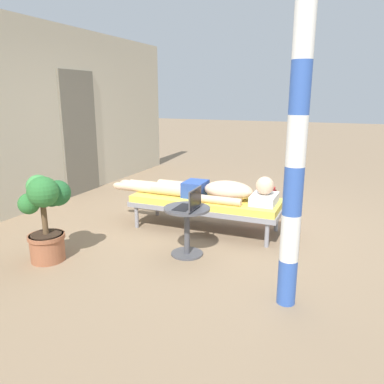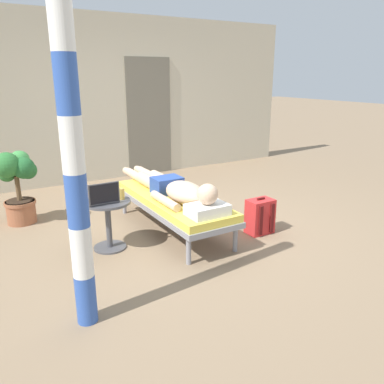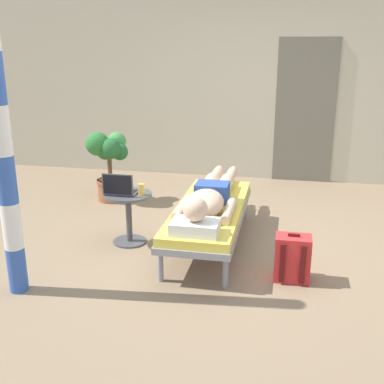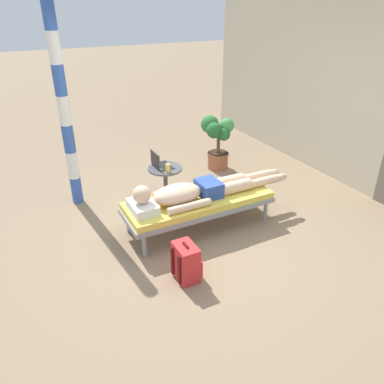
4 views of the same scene
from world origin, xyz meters
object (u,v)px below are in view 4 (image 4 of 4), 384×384
(side_table, at_px, (165,179))
(drink_glass, at_px, (168,168))
(laptop, at_px, (160,163))
(person_reclining, at_px, (195,191))
(backpack, at_px, (186,262))
(lounge_chair, at_px, (199,203))
(potted_plant, at_px, (217,139))
(porch_post, at_px, (64,110))

(side_table, bearing_deg, drink_glass, -8.48)
(side_table, relative_size, laptop, 1.69)
(side_table, bearing_deg, laptop, -139.48)
(side_table, height_order, laptop, laptop)
(person_reclining, relative_size, backpack, 5.12)
(lounge_chair, bearing_deg, laptop, -170.39)
(potted_plant, bearing_deg, porch_post, -87.32)
(lounge_chair, relative_size, side_table, 3.58)
(potted_plant, bearing_deg, person_reclining, -38.67)
(side_table, distance_m, porch_post, 1.60)
(drink_glass, distance_m, porch_post, 1.52)
(laptop, xyz_separation_m, backpack, (1.69, -0.43, -0.39))
(person_reclining, xyz_separation_m, porch_post, (-1.38, -1.18, 0.81))
(drink_glass, bearing_deg, backpack, -17.35)
(person_reclining, distance_m, side_table, 0.83)
(person_reclining, distance_m, backpack, 1.02)
(person_reclining, height_order, side_table, person_reclining)
(laptop, height_order, porch_post, porch_post)
(potted_plant, xyz_separation_m, porch_post, (0.11, -2.37, 0.80))
(porch_post, bearing_deg, person_reclining, 40.45)
(laptop, relative_size, potted_plant, 0.34)
(drink_glass, bearing_deg, potted_plant, 123.41)
(drink_glass, xyz_separation_m, porch_post, (-0.72, -1.11, 0.74))
(lounge_chair, height_order, person_reclining, person_reclining)
(drink_glass, relative_size, backpack, 0.27)
(laptop, height_order, potted_plant, potted_plant)
(lounge_chair, height_order, porch_post, porch_post)
(laptop, bearing_deg, drink_glass, 7.84)
(drink_glass, distance_m, backpack, 1.59)
(backpack, xyz_separation_m, porch_post, (-2.20, -0.65, 1.13))
(side_table, distance_m, potted_plant, 1.42)
(potted_plant, bearing_deg, laptop, -64.27)
(person_reclining, distance_m, porch_post, 1.99)
(backpack, bearing_deg, person_reclining, 147.08)
(backpack, bearing_deg, side_table, 163.44)
(porch_post, bearing_deg, drink_glass, 56.98)
(porch_post, bearing_deg, backpack, 16.42)
(laptop, distance_m, drink_glass, 0.21)
(drink_glass, bearing_deg, laptop, -172.16)
(drink_glass, relative_size, potted_plant, 0.13)
(laptop, xyz_separation_m, potted_plant, (-0.62, 1.29, -0.05))
(lounge_chair, distance_m, laptop, 0.91)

